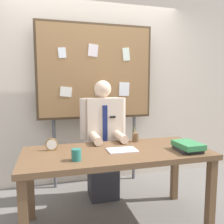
% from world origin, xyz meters
% --- Properties ---
extents(ground_plane, '(12.00, 12.00, 0.00)m').
position_xyz_m(ground_plane, '(0.00, 0.00, 0.00)').
color(ground_plane, slate).
extents(back_wall, '(6.40, 0.08, 2.70)m').
position_xyz_m(back_wall, '(0.00, 1.19, 1.35)').
color(back_wall, beige).
rests_on(back_wall, ground_plane).
extents(desk, '(1.76, 0.76, 0.75)m').
position_xyz_m(desk, '(0.00, 0.00, 0.66)').
color(desk, brown).
rests_on(desk, ground_plane).
extents(person, '(0.55, 0.56, 1.43)m').
position_xyz_m(person, '(0.00, 0.58, 0.66)').
color(person, '#2D2D33').
rests_on(person, ground_plane).
extents(bulletin_board, '(1.54, 0.09, 2.17)m').
position_xyz_m(bulletin_board, '(0.00, 0.99, 1.53)').
color(bulletin_board, '#4C3823').
rests_on(bulletin_board, ground_plane).
extents(book_stack, '(0.24, 0.29, 0.08)m').
position_xyz_m(book_stack, '(0.64, -0.19, 0.80)').
color(book_stack, '#262626').
rests_on(book_stack, desk).
extents(open_notebook, '(0.28, 0.19, 0.01)m').
position_xyz_m(open_notebook, '(0.05, -0.02, 0.76)').
color(open_notebook, silver).
rests_on(open_notebook, desk).
extents(desk_clock, '(0.12, 0.04, 0.12)m').
position_xyz_m(desk_clock, '(-0.60, 0.17, 0.81)').
color(desk_clock, olive).
rests_on(desk_clock, desk).
extents(coffee_mug, '(0.08, 0.08, 0.10)m').
position_xyz_m(coffee_mug, '(-0.41, -0.19, 0.80)').
color(coffee_mug, '#267266').
rests_on(coffee_mug, desk).
extents(pen_holder, '(0.07, 0.07, 0.16)m').
position_xyz_m(pen_holder, '(0.30, 0.28, 0.80)').
color(pen_holder, brown).
rests_on(pen_holder, desk).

